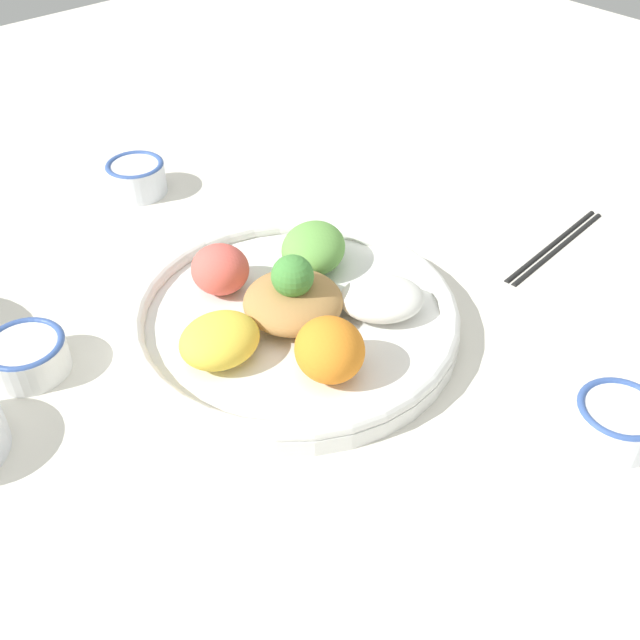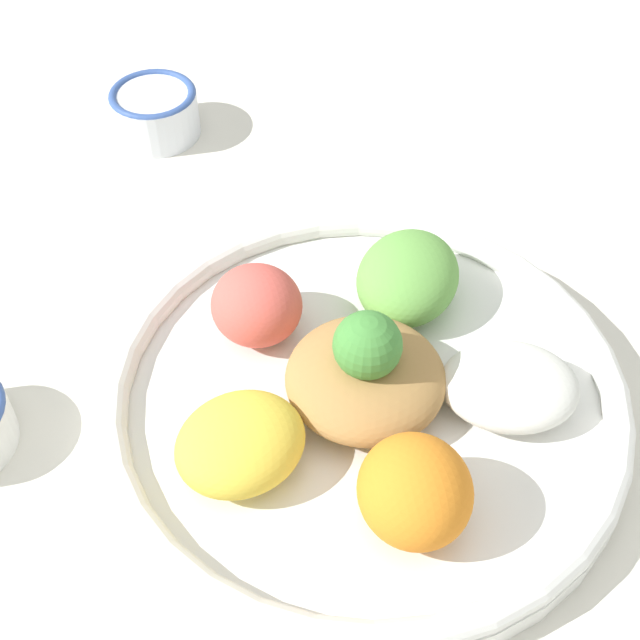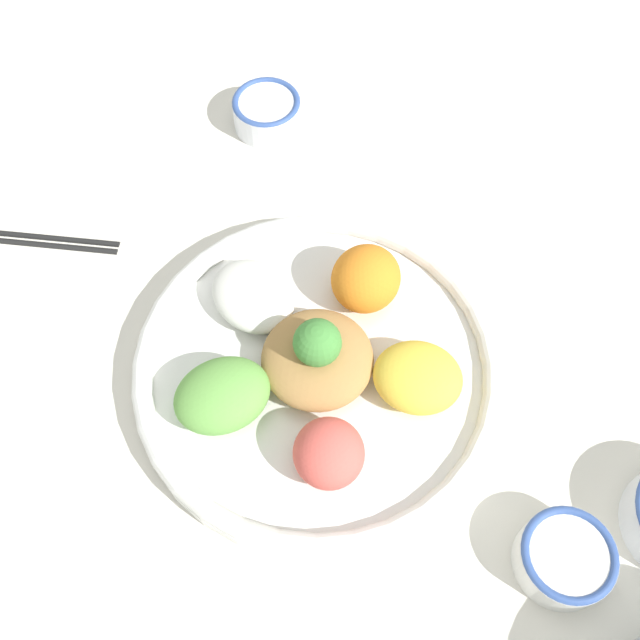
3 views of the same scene
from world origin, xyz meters
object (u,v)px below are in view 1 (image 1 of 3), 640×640
at_px(rice_bowl_plain, 136,176).
at_px(chopsticks_pair_near, 556,245).
at_px(salad_platter, 294,313).
at_px(sauce_bowl_red, 618,419).
at_px(rice_bowl_blue, 27,354).

bearing_deg(rice_bowl_plain, chopsticks_pair_near, -145.30).
bearing_deg(salad_platter, sauce_bowl_red, -157.98).
relative_size(salad_platter, rice_bowl_plain, 4.49).
bearing_deg(rice_bowl_plain, sauce_bowl_red, -171.65).
height_order(salad_platter, rice_bowl_plain, salad_platter).
xyz_separation_m(salad_platter, rice_bowl_plain, (0.38, -0.03, 0.00)).
bearing_deg(rice_bowl_blue, salad_platter, -118.53).
distance_m(sauce_bowl_red, chopsticks_pair_near, 0.32).
bearing_deg(sauce_bowl_red, salad_platter, 22.02).
bearing_deg(salad_platter, rice_bowl_blue, 61.47).
height_order(rice_bowl_blue, rice_bowl_plain, rice_bowl_plain).
height_order(sauce_bowl_red, rice_bowl_blue, sauce_bowl_red).
distance_m(sauce_bowl_red, rice_bowl_plain, 0.70).
distance_m(rice_bowl_plain, chopsticks_pair_near, 0.58).
bearing_deg(chopsticks_pair_near, rice_bowl_plain, -60.62).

